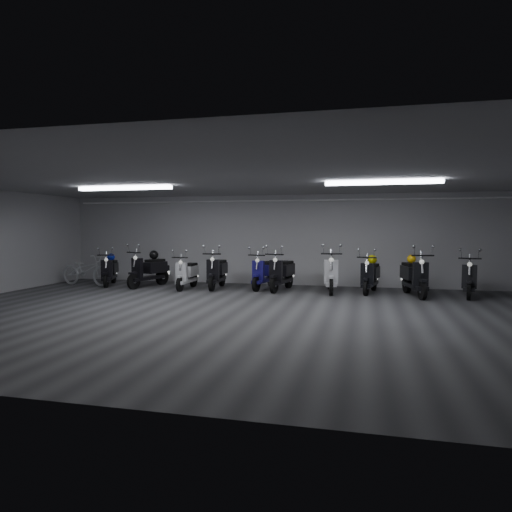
% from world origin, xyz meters
% --- Properties ---
extents(floor, '(14.00, 10.00, 0.01)m').
position_xyz_m(floor, '(0.00, 0.00, -0.01)').
color(floor, '#373739').
rests_on(floor, ground).
extents(ceiling, '(14.00, 10.00, 0.01)m').
position_xyz_m(ceiling, '(0.00, 0.00, 2.80)').
color(ceiling, gray).
rests_on(ceiling, ground).
extents(back_wall, '(14.00, 0.01, 2.80)m').
position_xyz_m(back_wall, '(0.00, 5.00, 1.40)').
color(back_wall, '#A5A5A7').
rests_on(back_wall, ground).
extents(front_wall, '(14.00, 0.01, 2.80)m').
position_xyz_m(front_wall, '(0.00, -5.00, 1.40)').
color(front_wall, '#A5A5A7').
rests_on(front_wall, ground).
extents(fluor_strip_left, '(2.40, 0.18, 0.08)m').
position_xyz_m(fluor_strip_left, '(-3.00, 1.00, 2.74)').
color(fluor_strip_left, white).
rests_on(fluor_strip_left, ceiling).
extents(fluor_strip_right, '(2.40, 0.18, 0.08)m').
position_xyz_m(fluor_strip_right, '(3.00, 1.00, 2.74)').
color(fluor_strip_right, white).
rests_on(fluor_strip_right, ceiling).
extents(conduit, '(13.60, 0.05, 0.05)m').
position_xyz_m(conduit, '(0.00, 4.92, 2.62)').
color(conduit, white).
rests_on(conduit, back_wall).
extents(scooter_0, '(1.05, 1.71, 1.21)m').
position_xyz_m(scooter_0, '(-4.99, 3.53, 0.60)').
color(scooter_0, black).
rests_on(scooter_0, floor).
extents(scooter_1, '(1.10, 1.88, 1.33)m').
position_xyz_m(scooter_1, '(-3.67, 3.48, 0.66)').
color(scooter_1, black).
rests_on(scooter_1, floor).
extents(scooter_2, '(0.54, 1.59, 1.18)m').
position_xyz_m(scooter_2, '(-2.36, 3.32, 0.59)').
color(scooter_2, silver).
rests_on(scooter_2, floor).
extents(scooter_3, '(0.69, 1.79, 1.31)m').
position_xyz_m(scooter_3, '(-1.55, 3.63, 0.65)').
color(scooter_3, black).
rests_on(scooter_3, floor).
extents(scooter_4, '(0.88, 1.78, 1.27)m').
position_xyz_m(scooter_4, '(-0.18, 3.85, 0.63)').
color(scooter_4, navy).
rests_on(scooter_4, floor).
extents(scooter_5, '(0.90, 1.85, 1.32)m').
position_xyz_m(scooter_5, '(0.37, 3.65, 0.66)').
color(scooter_5, black).
rests_on(scooter_5, floor).
extents(scooter_6, '(0.80, 1.89, 1.37)m').
position_xyz_m(scooter_6, '(1.74, 3.63, 0.68)').
color(scooter_6, silver).
rests_on(scooter_6, floor).
extents(scooter_7, '(0.88, 1.76, 1.25)m').
position_xyz_m(scooter_7, '(2.81, 3.72, 0.63)').
color(scooter_7, black).
rests_on(scooter_7, floor).
extents(scooter_8, '(1.00, 1.93, 1.37)m').
position_xyz_m(scooter_8, '(3.91, 3.39, 0.68)').
color(scooter_8, black).
rests_on(scooter_8, floor).
extents(scooter_9, '(0.94, 1.81, 1.28)m').
position_xyz_m(scooter_9, '(5.28, 3.59, 0.64)').
color(scooter_9, black).
rests_on(scooter_9, floor).
extents(bicycle, '(1.90, 0.93, 1.17)m').
position_xyz_m(bicycle, '(-5.73, 3.39, 0.59)').
color(bicycle, silver).
rests_on(bicycle, floor).
extents(helmet_0, '(0.26, 0.26, 0.26)m').
position_xyz_m(helmet_0, '(2.85, 3.95, 0.91)').
color(helmet_0, '#D1C80C').
rests_on(helmet_0, scooter_7).
extents(helmet_1, '(0.23, 0.23, 0.23)m').
position_xyz_m(helmet_1, '(3.86, 3.64, 0.96)').
color(helmet_1, '#F7B20E').
rests_on(helmet_1, scooter_8).
extents(helmet_2, '(0.23, 0.23, 0.23)m').
position_xyz_m(helmet_2, '(-5.07, 3.74, 0.87)').
color(helmet_2, navy).
rests_on(helmet_2, scooter_0).
extents(helmet_3, '(0.27, 0.27, 0.27)m').
position_xyz_m(helmet_3, '(-3.60, 3.72, 0.96)').
color(helmet_3, black).
rests_on(helmet_3, scooter_1).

